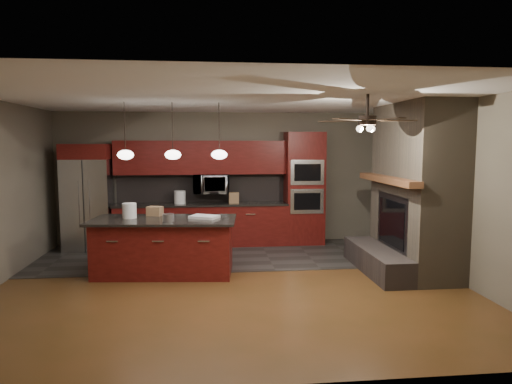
{
  "coord_description": "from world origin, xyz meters",
  "views": [
    {
      "loc": [
        -0.35,
        -6.8,
        2.14
      ],
      "look_at": [
        0.44,
        0.6,
        1.35
      ],
      "focal_mm": 32.0,
      "sensor_mm": 36.0,
      "label": 1
    }
  ],
  "objects": [
    {
      "name": "ground",
      "position": [
        0.0,
        0.0,
        0.0
      ],
      "size": [
        7.0,
        7.0,
        0.0
      ],
      "primitive_type": "plane",
      "color": "brown",
      "rests_on": "ground"
    },
    {
      "name": "ceiling",
      "position": [
        0.0,
        0.0,
        2.8
      ],
      "size": [
        7.0,
        6.0,
        0.02
      ],
      "primitive_type": "cube",
      "color": "white",
      "rests_on": "back_wall"
    },
    {
      "name": "back_wall",
      "position": [
        0.0,
        3.0,
        1.4
      ],
      "size": [
        7.0,
        0.02,
        2.8
      ],
      "primitive_type": "cube",
      "color": "#6E6758",
      "rests_on": "ground"
    },
    {
      "name": "right_wall",
      "position": [
        3.5,
        0.0,
        1.4
      ],
      "size": [
        0.02,
        6.0,
        2.8
      ],
      "primitive_type": "cube",
      "color": "#6E6758",
      "rests_on": "ground"
    },
    {
      "name": "slate_tile_patch",
      "position": [
        0.0,
        1.8,
        0.01
      ],
      "size": [
        7.0,
        2.4,
        0.01
      ],
      "primitive_type": "cube",
      "color": "#32302D",
      "rests_on": "ground"
    },
    {
      "name": "fireplace_column",
      "position": [
        3.04,
        0.4,
        1.3
      ],
      "size": [
        1.3,
        2.1,
        2.8
      ],
      "color": "#6A5E4C",
      "rests_on": "ground"
    },
    {
      "name": "back_cabinetry",
      "position": [
        -0.48,
        2.74,
        0.89
      ],
      "size": [
        3.59,
        0.64,
        2.2
      ],
      "color": "maroon",
      "rests_on": "ground"
    },
    {
      "name": "oven_tower",
      "position": [
        1.7,
        2.69,
        1.19
      ],
      "size": [
        0.8,
        0.63,
        2.38
      ],
      "color": "maroon",
      "rests_on": "ground"
    },
    {
      "name": "microwave",
      "position": [
        -0.27,
        2.75,
        1.3
      ],
      "size": [
        0.73,
        0.41,
        0.5
      ],
      "primitive_type": "imported",
      "color": "silver",
      "rests_on": "back_cabinetry"
    },
    {
      "name": "refrigerator",
      "position": [
        -2.74,
        2.62,
        1.07
      ],
      "size": [
        0.92,
        0.75,
        2.13
      ],
      "color": "silver",
      "rests_on": "ground"
    },
    {
      "name": "kitchen_island",
      "position": [
        -1.07,
        0.65,
        0.46
      ],
      "size": [
        2.43,
        1.29,
        0.92
      ],
      "rotation": [
        0.0,
        0.0,
        -0.1
      ],
      "color": "maroon",
      "rests_on": "ground"
    },
    {
      "name": "white_bucket",
      "position": [
        -1.63,
        0.79,
        1.04
      ],
      "size": [
        0.31,
        0.31,
        0.25
      ],
      "primitive_type": "cylinder",
      "rotation": [
        0.0,
        0.0,
        -0.46
      ],
      "color": "white",
      "rests_on": "kitchen_island"
    },
    {
      "name": "paint_can",
      "position": [
        -0.97,
        0.39,
        0.98
      ],
      "size": [
        0.21,
        0.21,
        0.12
      ],
      "primitive_type": "cylinder",
      "rotation": [
        0.0,
        0.0,
        -0.16
      ],
      "color": "#ACABB0",
      "rests_on": "kitchen_island"
    },
    {
      "name": "paint_tray",
      "position": [
        -0.4,
        0.65,
        0.94
      ],
      "size": [
        0.53,
        0.47,
        0.04
      ],
      "primitive_type": "cube",
      "rotation": [
        0.0,
        0.0,
        -0.48
      ],
      "color": "white",
      "rests_on": "kitchen_island"
    },
    {
      "name": "cardboard_box",
      "position": [
        -1.24,
        1.01,
        1.0
      ],
      "size": [
        0.29,
        0.25,
        0.16
      ],
      "primitive_type": "cube",
      "rotation": [
        0.0,
        0.0,
        -0.34
      ],
      "color": "#8B6947",
      "rests_on": "kitchen_island"
    },
    {
      "name": "counter_bucket",
      "position": [
        -0.92,
        2.7,
        1.03
      ],
      "size": [
        0.28,
        0.28,
        0.27
      ],
      "primitive_type": "cylinder",
      "rotation": [
        0.0,
        0.0,
        0.22
      ],
      "color": "white",
      "rests_on": "back_cabinetry"
    },
    {
      "name": "counter_box",
      "position": [
        0.2,
        2.65,
        1.01
      ],
      "size": [
        0.21,
        0.17,
        0.23
      ],
      "primitive_type": "cube",
      "rotation": [
        0.0,
        0.0,
        0.04
      ],
      "color": "#9B7650",
      "rests_on": "back_cabinetry"
    },
    {
      "name": "pendant_left",
      "position": [
        -1.65,
        0.7,
        1.96
      ],
      "size": [
        0.26,
        0.26,
        0.92
      ],
      "color": "black",
      "rests_on": "ceiling"
    },
    {
      "name": "pendant_center",
      "position": [
        -0.9,
        0.7,
        1.96
      ],
      "size": [
        0.26,
        0.26,
        0.92
      ],
      "color": "black",
      "rests_on": "ceiling"
    },
    {
      "name": "pendant_right",
      "position": [
        -0.15,
        0.7,
        1.96
      ],
      "size": [
        0.26,
        0.26,
        0.92
      ],
      "color": "black",
      "rests_on": "ceiling"
    },
    {
      "name": "ceiling_fan",
      "position": [
        1.8,
        -0.8,
        2.46
      ],
      "size": [
        1.27,
        1.33,
        0.41
      ],
      "color": "black",
      "rests_on": "ceiling"
    }
  ]
}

